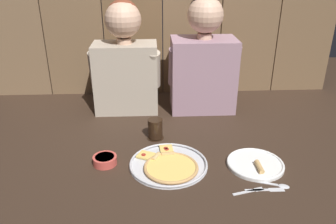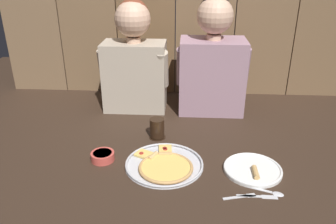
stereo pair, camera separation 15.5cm
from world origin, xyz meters
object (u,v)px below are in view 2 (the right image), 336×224
pizza_tray (165,165)px  diner_left (134,59)px  diner_right (213,61)px  dipping_bowl (103,156)px  dinner_plate (253,169)px  drinking_glass (157,128)px

pizza_tray → diner_left: 0.72m
diner_left → diner_right: (0.44, -0.00, -0.00)m
diner_right → dipping_bowl: bearing=-131.0°
diner_left → diner_right: diner_right is taller
pizza_tray → dinner_plate: size_ratio=1.38×
drinking_glass → dipping_bowl: bearing=-135.2°
dinner_plate → drinking_glass: size_ratio=2.42×
pizza_tray → diner_right: (0.23, 0.62, 0.29)m
dinner_plate → drinking_glass: bearing=147.8°
pizza_tray → dinner_plate: (0.38, -0.01, -0.00)m
dinner_plate → drinking_glass: 0.51m
pizza_tray → dinner_plate: bearing=-1.7°
pizza_tray → diner_left: (-0.21, 0.62, 0.29)m
dinner_plate → diner_right: bearing=103.1°
pizza_tray → drinking_glass: size_ratio=3.34×
drinking_glass → diner_left: 0.47m
dipping_bowl → diner_left: 0.65m
pizza_tray → drinking_glass: drinking_glass is taller
diner_left → dipping_bowl: bearing=-96.4°
drinking_glass → diner_left: bearing=113.7°
dinner_plate → dipping_bowl: (-0.66, 0.05, 0.01)m
diner_left → diner_right: size_ratio=0.97×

